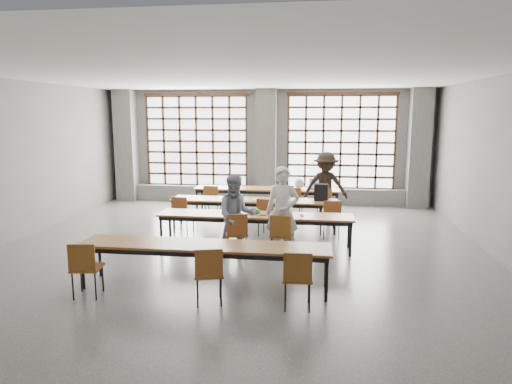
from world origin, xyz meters
TOP-DOWN VIEW (x-y plane):
  - floor at (0.00, 0.00)m, footprint 11.00×11.00m
  - ceiling at (0.00, 0.00)m, footprint 11.00×11.00m
  - wall_back at (0.00, 5.50)m, footprint 10.00×0.00m
  - wall_front at (0.00, -5.50)m, footprint 10.00×0.00m
  - wall_left at (-5.00, 0.00)m, footprint 0.00×11.00m
  - wall_right at (5.00, 0.00)m, footprint 0.00×11.00m
  - column_left at (-4.50, 5.22)m, footprint 0.60×0.55m
  - column_mid at (0.00, 5.22)m, footprint 0.60×0.55m
  - column_right at (4.50, 5.22)m, footprint 0.60×0.55m
  - window_left at (-2.25, 5.42)m, footprint 3.32×0.12m
  - window_right at (2.25, 5.42)m, footprint 3.32×0.12m
  - sill_ledge at (0.00, 5.30)m, footprint 9.80×0.35m
  - desk_row_a at (0.18, 3.70)m, footprint 4.00×0.70m
  - desk_row_b at (0.06, 2.00)m, footprint 4.00×0.70m
  - desk_row_c at (0.31, 0.38)m, footprint 4.00×0.70m
  - desk_row_d at (-0.19, -1.88)m, footprint 4.00×0.70m
  - chair_back_left at (-1.22, 3.07)m, footprint 0.44×0.44m
  - chair_back_mid at (0.97, 3.07)m, footprint 0.48×0.48m
  - chair_back_right at (1.76, 3.07)m, footprint 0.50×0.50m
  - chair_mid_left at (-1.55, 1.37)m, footprint 0.49×0.49m
  - chair_mid_centre at (0.44, 1.37)m, footprint 0.51×0.51m
  - chair_mid_right at (1.88, 1.37)m, footprint 0.50×0.50m
  - chair_front_left at (0.03, -0.24)m, footprint 0.52×0.53m
  - chair_front_right at (0.90, -0.25)m, footprint 0.46×0.47m
  - chair_near_left at (-1.88, -2.51)m, footprint 0.48×0.48m
  - chair_near_mid at (0.03, -2.51)m, footprint 0.51×0.52m
  - chair_near_right at (1.31, -2.51)m, footprint 0.44×0.45m
  - student_male at (0.91, -0.12)m, footprint 0.67×0.46m
  - student_female at (0.01, -0.12)m, footprint 0.92×0.80m
  - student_back at (1.78, 3.20)m, footprint 1.23×0.81m
  - laptop_front at (0.87, 0.49)m, footprint 0.41×0.37m
  - laptop_back at (1.53, 3.81)m, footprint 0.36×0.31m
  - mouse at (1.26, 0.36)m, footprint 0.11×0.09m
  - green_box at (0.26, 0.46)m, footprint 0.27×0.18m
  - phone at (0.49, 0.28)m, footprint 0.14×0.09m
  - paper_sheet_a at (-0.54, 2.05)m, footprint 0.34×0.27m
  - paper_sheet_b at (-0.24, 1.95)m, footprint 0.30×0.22m
  - paper_sheet_c at (0.16, 2.00)m, footprint 0.33×0.26m
  - backpack at (1.66, 2.05)m, footprint 0.34×0.24m
  - plastic_bag at (1.08, 3.75)m, footprint 0.30×0.26m
  - red_pouch at (-1.89, -2.43)m, footprint 0.21×0.12m

SIDE VIEW (x-z plane):
  - floor at x=0.00m, z-range 0.00..0.00m
  - sill_ledge at x=0.00m, z-range 0.00..0.50m
  - red_pouch at x=-1.89m, z-range 0.47..0.53m
  - chair_back_left at x=-1.22m, z-range 0.10..0.98m
  - chair_back_mid at x=0.97m, z-range 0.10..0.98m
  - chair_back_right at x=1.76m, z-range 0.10..0.98m
  - chair_mid_left at x=-1.55m, z-range 0.10..0.98m
  - chair_mid_centre at x=0.44m, z-range 0.10..0.98m
  - chair_mid_right at x=1.88m, z-range 0.10..0.98m
  - chair_front_left at x=0.03m, z-range 0.10..0.98m
  - chair_front_right at x=0.90m, z-range 0.10..0.98m
  - chair_near_left at x=-1.88m, z-range 0.10..0.98m
  - chair_near_mid at x=0.03m, z-range 0.10..0.98m
  - chair_near_right at x=1.31m, z-range 0.10..0.98m
  - desk_row_a at x=0.18m, z-range 0.30..1.03m
  - desk_row_b at x=0.06m, z-range 0.30..1.03m
  - desk_row_c at x=0.31m, z-range 0.30..1.03m
  - desk_row_d at x=-0.19m, z-range 0.30..1.03m
  - paper_sheet_a at x=-0.54m, z-range 0.73..0.73m
  - paper_sheet_b at x=-0.24m, z-range 0.73..0.73m
  - paper_sheet_c at x=0.16m, z-range 0.73..0.73m
  - phone at x=0.49m, z-range 0.73..0.74m
  - mouse at x=1.26m, z-range 0.73..0.77m
  - green_box at x=0.26m, z-range 0.73..0.82m
  - laptop_front at x=0.87m, z-range 0.66..0.92m
  - laptop_back at x=1.53m, z-range 0.66..0.92m
  - student_female at x=0.01m, z-range 0.00..1.61m
  - plastic_bag at x=1.08m, z-range 0.73..1.02m
  - student_male at x=0.91m, z-range 0.00..1.78m
  - student_back at x=1.78m, z-range 0.00..1.79m
  - backpack at x=1.66m, z-range 0.73..1.13m
  - wall_back at x=0.00m, z-range -3.25..6.75m
  - wall_front at x=0.00m, z-range -3.25..6.75m
  - wall_left at x=-5.00m, z-range -3.75..7.25m
  - wall_right at x=5.00m, z-range -3.75..7.25m
  - column_left at x=-4.50m, z-range 0.00..3.50m
  - column_mid at x=0.00m, z-range 0.00..3.50m
  - column_right at x=4.50m, z-range 0.00..3.50m
  - window_left at x=-2.25m, z-range 0.40..3.40m
  - window_right at x=2.25m, z-range 0.40..3.40m
  - ceiling at x=0.00m, z-range 3.50..3.50m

